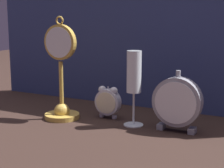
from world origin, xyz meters
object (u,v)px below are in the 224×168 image
object	(u,v)px
alarm_clock_twin_bell	(108,101)
mantel_clock_silver	(177,102)
champagne_flute	(134,77)
pocket_watch_on_stand	(61,83)

from	to	relation	value
alarm_clock_twin_bell	mantel_clock_silver	world-z (taller)	mantel_clock_silver
alarm_clock_twin_bell	mantel_clock_silver	bearing A→B (deg)	-7.66
alarm_clock_twin_bell	champagne_flute	bearing A→B (deg)	-18.27
alarm_clock_twin_bell	champagne_flute	distance (m)	0.15
champagne_flute	alarm_clock_twin_bell	bearing A→B (deg)	161.73
alarm_clock_twin_bell	champagne_flute	xyz separation A→B (m)	(0.11, -0.04, 0.10)
alarm_clock_twin_bell	mantel_clock_silver	size ratio (longest dim) A/B	0.59
pocket_watch_on_stand	alarm_clock_twin_bell	xyz separation A→B (m)	(0.14, 0.08, -0.06)
alarm_clock_twin_bell	champagne_flute	size ratio (longest dim) A/B	0.46
mantel_clock_silver	alarm_clock_twin_bell	bearing A→B (deg)	172.34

